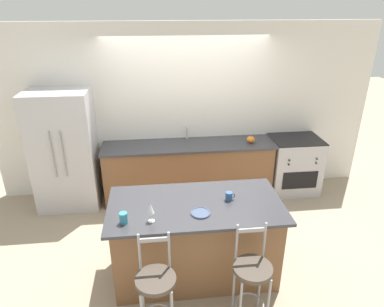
% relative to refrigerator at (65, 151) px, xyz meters
% --- Properties ---
extents(ground_plane, '(18.00, 18.00, 0.00)m').
position_rel_refrigerator_xyz_m(ground_plane, '(1.86, -0.32, -0.91)').
color(ground_plane, tan).
extents(wall_back, '(6.00, 0.07, 2.70)m').
position_rel_refrigerator_xyz_m(wall_back, '(1.86, 0.36, 0.44)').
color(wall_back, silver).
rests_on(wall_back, ground_plane).
extents(back_counter, '(2.67, 0.66, 0.91)m').
position_rel_refrigerator_xyz_m(back_counter, '(1.86, 0.05, -0.45)').
color(back_counter, brown).
rests_on(back_counter, ground_plane).
extents(sink_faucet, '(0.02, 0.13, 0.22)m').
position_rel_refrigerator_xyz_m(sink_faucet, '(1.86, 0.24, 0.14)').
color(sink_faucet, '#ADAFB5').
rests_on(sink_faucet, back_counter).
extents(kitchen_island, '(1.90, 0.96, 0.94)m').
position_rel_refrigerator_xyz_m(kitchen_island, '(1.76, -1.73, -0.43)').
color(kitchen_island, brown).
rests_on(kitchen_island, ground_plane).
extents(refrigerator, '(0.90, 0.70, 1.82)m').
position_rel_refrigerator_xyz_m(refrigerator, '(0.00, 0.00, 0.00)').
color(refrigerator, '#BCBCC1').
rests_on(refrigerator, ground_plane).
extents(oven_range, '(0.79, 0.66, 0.94)m').
position_rel_refrigerator_xyz_m(oven_range, '(3.61, 0.02, -0.44)').
color(oven_range, '#B7B7BC').
rests_on(oven_range, ground_plane).
extents(bar_stool_near, '(0.38, 0.38, 1.07)m').
position_rel_refrigerator_xyz_m(bar_stool_near, '(1.30, -2.48, -0.36)').
color(bar_stool_near, '#99999E').
rests_on(bar_stool_near, ground_plane).
extents(bar_stool_far, '(0.38, 0.38, 1.07)m').
position_rel_refrigerator_xyz_m(bar_stool_far, '(2.22, -2.44, -0.36)').
color(bar_stool_far, '#99999E').
rests_on(bar_stool_far, ground_plane).
extents(dinner_plate, '(0.21, 0.21, 0.02)m').
position_rel_refrigerator_xyz_m(dinner_plate, '(1.79, -1.92, 0.04)').
color(dinner_plate, '#425170').
rests_on(dinner_plate, kitchen_island).
extents(wine_glass, '(0.07, 0.07, 0.20)m').
position_rel_refrigerator_xyz_m(wine_glass, '(1.28, -2.00, 0.18)').
color(wine_glass, white).
rests_on(wine_glass, kitchen_island).
extents(coffee_mug, '(0.11, 0.08, 0.09)m').
position_rel_refrigerator_xyz_m(coffee_mug, '(2.14, -1.69, 0.08)').
color(coffee_mug, '#335689').
rests_on(coffee_mug, kitchen_island).
extents(tumbler_cup, '(0.08, 0.08, 0.11)m').
position_rel_refrigerator_xyz_m(tumbler_cup, '(1.01, -1.99, 0.09)').
color(tumbler_cup, teal).
rests_on(tumbler_cup, kitchen_island).
extents(pumpkin_decoration, '(0.13, 0.13, 0.13)m').
position_rel_refrigerator_xyz_m(pumpkin_decoration, '(2.85, -0.01, 0.06)').
color(pumpkin_decoration, orange).
rests_on(pumpkin_decoration, back_counter).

